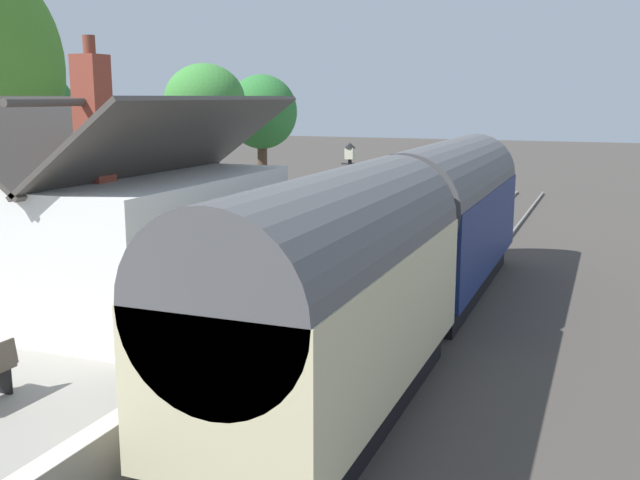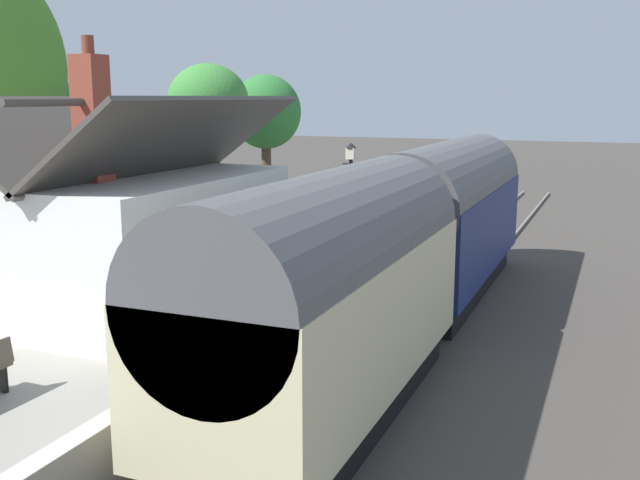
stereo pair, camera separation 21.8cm
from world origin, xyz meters
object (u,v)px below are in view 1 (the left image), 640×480
Objects in this scene: bench_by_lamp at (342,215)px; planter_under_sign at (371,220)px; planter_bench_right at (284,237)px; station_building at (137,235)px; planter_bench_left at (287,231)px; tree_distant at (28,142)px; planter_by_door at (409,202)px; lamp_post_platform at (350,177)px; bench_platform_end at (323,226)px; tree_far_left at (262,113)px; station_sign_board at (357,208)px; tree_far_right at (205,104)px; bench_near_building at (371,204)px; planter_edge_near at (228,242)px; train at (406,243)px.

bench_by_lamp is 1.26m from planter_under_sign.
station_building is at bearing 177.26° from planter_bench_right.
planter_bench_left is 0.10× the size of tree_distant.
planter_by_door is (8.05, -1.86, -0.02)m from planter_bench_left.
bench_by_lamp is 0.43× the size of lamp_post_platform.
tree_far_left reaches higher than bench_platform_end.
lamp_post_platform reaches higher than bench_platform_end.
planter_under_sign reaches higher than planter_bench_left.
planter_bench_left is at bearing 92.25° from station_sign_board.
bench_by_lamp is at bearing 168.72° from planter_by_door.
station_building is 7.93m from planter_bench_left.
planter_bench_right is at bearing -131.65° from tree_far_right.
lamp_post_platform is (-7.44, -1.71, 1.85)m from bench_near_building.
tree_far_left reaches higher than planter_bench_left.
planter_by_door is 9.08m from tree_far_right.
station_building is at bearing 175.50° from bench_near_building.
planter_bench_right is at bearing -162.95° from planter_bench_left.
planter_edge_near is at bearing 137.62° from planter_bench_right.
bench_by_lamp is 3.74m from planter_bench_right.
station_building is 17.01m from tree_far_left.
station_building is 9.75× the size of planter_bench_right.
lamp_post_platform is (-0.87, -2.44, 2.02)m from planter_bench_right.
bench_by_lamp is 3.22m from station_sign_board.
train is 19.72× the size of planter_by_door.
bench_by_lamp is at bearing 22.32° from lamp_post_platform.
planter_bench_left is 0.71× the size of planter_by_door.
train is 27.83× the size of planter_bench_left.
train is at bearing -165.57° from planter_by_door.
train reaches higher than bench_near_building.
station_sign_board is 11.25m from tree_far_left.
planter_edge_near is at bearing 124.58° from station_sign_board.
station_sign_board is 9.09m from tree_far_right.
planter_bench_left is at bearing -23.78° from planter_edge_near.
planter_bench_right is 0.11× the size of tree_far_right.
tree_far_left is (10.47, 3.95, 3.53)m from planter_edge_near.
planter_edge_near is at bearing 156.22° from planter_bench_left.
tree_distant is (-1.14, 6.24, 2.88)m from planter_edge_near.
station_sign_board reaches higher than planter_bench_right.
bench_near_building is 2.48m from planter_by_door.
planter_edge_near is 4.20m from lamp_post_platform.
bench_near_building is (10.59, 4.19, -0.74)m from train.
planter_edge_near is at bearing 166.20° from bench_near_building.
station_building reaches higher than planter_bench_right.
station_sign_board is at bearing -117.74° from tree_far_right.
lamp_post_platform reaches higher than planter_under_sign.
lamp_post_platform is 0.51× the size of tree_far_left.
planter_bench_left is at bearing -0.58° from station_building.
tree_far_right is (4.07, 5.25, 3.96)m from planter_bench_left.
bench_platform_end and bench_near_building have the same top height.
train is 24.87× the size of planter_bench_right.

